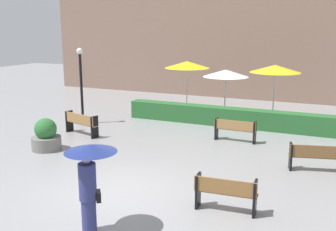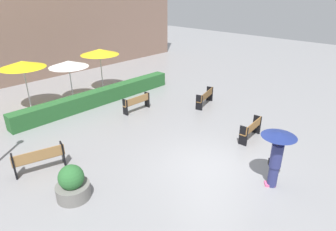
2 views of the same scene
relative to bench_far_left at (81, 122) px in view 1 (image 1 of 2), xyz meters
The scene contains 13 objects.
ground_plane 6.26m from the bench_far_left, 44.76° to the right, with size 60.00×60.00×0.00m, color gray.
bench_far_left is the anchor object (origin of this frame).
bench_back_row 6.33m from the bench_far_left, 15.18° to the left, with size 1.66×0.37×0.86m.
bench_far_right 9.30m from the bench_far_left, ahead, with size 1.74×0.79×0.86m.
bench_near_right 8.64m from the bench_far_left, 30.54° to the right, with size 1.53×0.48×0.87m.
pedestrian_with_umbrella 8.26m from the bench_far_left, 52.32° to the right, with size 1.13×1.13×1.99m.
planter_pot 2.18m from the bench_far_left, 88.44° to the right, with size 1.07×1.07×1.17m.
lamp_post 2.57m from the bench_far_left, 123.66° to the left, with size 0.28×0.28×3.49m.
patio_umbrella_yellow 6.89m from the bench_far_left, 69.60° to the left, with size 2.34×2.34×2.66m.
patio_umbrella_white 7.41m from the bench_far_left, 50.88° to the left, with size 2.22×2.22×2.38m.
patio_umbrella_yellow_far 9.23m from the bench_far_left, 40.51° to the left, with size 2.36×2.36×2.67m.
hedge_strip 6.70m from the bench_far_left, 36.74° to the left, with size 10.02×0.70×0.83m, color #28602D.
building_facade 13.06m from the bench_far_left, 69.11° to the left, with size 28.00×1.20×9.11m, color #846656.
Camera 1 is at (5.35, -8.69, 4.40)m, focal length 42.26 mm.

